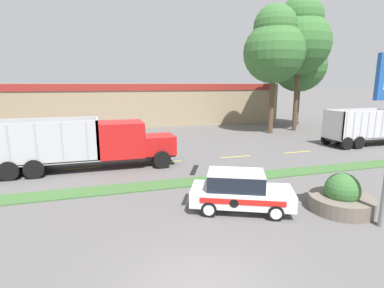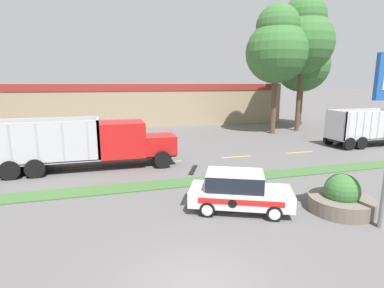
% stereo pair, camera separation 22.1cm
% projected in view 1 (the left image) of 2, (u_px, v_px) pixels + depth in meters
% --- Properties ---
extents(grass_verge, '(120.00, 1.43, 0.06)m').
position_uv_depth(grass_verge, '(150.00, 186.00, 15.81)').
color(grass_verge, '#3D6633').
rests_on(grass_verge, ground_plane).
extents(centre_line_4, '(2.40, 0.14, 0.01)m').
position_uv_depth(centre_line_4, '(81.00, 168.00, 19.20)').
color(centre_line_4, yellow).
rests_on(centre_line_4, ground_plane).
extents(centre_line_5, '(2.40, 0.14, 0.01)m').
position_uv_depth(centre_line_5, '(164.00, 162.00, 20.72)').
color(centre_line_5, yellow).
rests_on(centre_line_5, ground_plane).
extents(centre_line_6, '(2.40, 0.14, 0.01)m').
position_uv_depth(centre_line_6, '(235.00, 157.00, 22.25)').
color(centre_line_6, yellow).
rests_on(centre_line_6, ground_plane).
extents(centre_line_7, '(2.40, 0.14, 0.01)m').
position_uv_depth(centre_line_7, '(298.00, 152.00, 23.77)').
color(centre_line_7, yellow).
rests_on(centre_line_7, ground_plane).
extents(centre_line_8, '(2.40, 0.14, 0.01)m').
position_uv_depth(centre_line_8, '(352.00, 148.00, 25.30)').
color(centre_line_8, yellow).
rests_on(centre_line_8, ground_plane).
extents(dump_truck_lead, '(11.69, 2.83, 3.42)m').
position_uv_depth(dump_truck_lead, '(99.00, 144.00, 19.04)').
color(dump_truck_lead, black).
rests_on(dump_truck_lead, ground_plane).
extents(rally_car, '(4.64, 3.42, 1.72)m').
position_uv_depth(rally_car, '(240.00, 191.00, 12.74)').
color(rally_car, white).
rests_on(rally_car, ground_plane).
extents(stone_planter, '(2.64, 2.64, 1.65)m').
position_uv_depth(stone_planter, '(342.00, 198.00, 12.73)').
color(stone_planter, '#6B6056').
rests_on(stone_planter, ground_plane).
extents(store_building_backdrop, '(43.44, 12.10, 5.35)m').
position_uv_depth(store_building_backdrop, '(115.00, 103.00, 41.14)').
color(store_building_backdrop, '#9E896B').
rests_on(store_building_backdrop, ground_plane).
extents(tree_behind_left, '(6.62, 6.62, 12.59)m').
position_uv_depth(tree_behind_left, '(300.00, 60.00, 37.46)').
color(tree_behind_left, brown).
rests_on(tree_behind_left, ground_plane).
extents(tree_behind_centre, '(6.38, 6.38, 13.33)m').
position_uv_depth(tree_behind_centre, '(274.00, 46.00, 31.14)').
color(tree_behind_centre, brown).
rests_on(tree_behind_centre, ground_plane).
extents(tree_behind_far_right, '(6.69, 6.69, 14.68)m').
position_uv_depth(tree_behind_far_right, '(300.00, 37.00, 32.78)').
color(tree_behind_far_right, brown).
rests_on(tree_behind_far_right, ground_plane).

